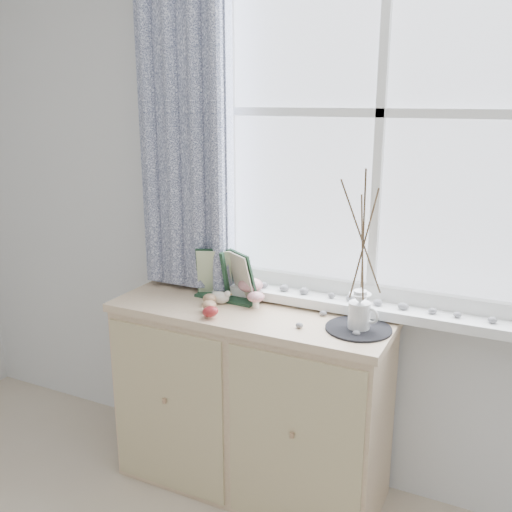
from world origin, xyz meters
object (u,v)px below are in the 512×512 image
at_px(sideboard, 250,400).
at_px(toadstool_cluster, 252,289).
at_px(botanical_book, 224,276).
at_px(twig_pitcher, 363,237).

relative_size(sideboard, toadstool_cluster, 7.37).
bearing_deg(botanical_book, sideboard, -12.04).
xyz_separation_m(toadstool_cluster, twig_pitcher, (0.50, -0.09, 0.30)).
bearing_deg(botanical_book, twig_pitcher, -1.09).
height_order(sideboard, toadstool_cluster, toadstool_cluster).
bearing_deg(sideboard, twig_pitcher, -1.37).
distance_m(botanical_book, twig_pitcher, 0.67).
bearing_deg(botanical_book, toadstool_cluster, 21.45).
distance_m(sideboard, toadstool_cluster, 0.49).
xyz_separation_m(sideboard, twig_pitcher, (0.47, -0.01, 0.79)).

